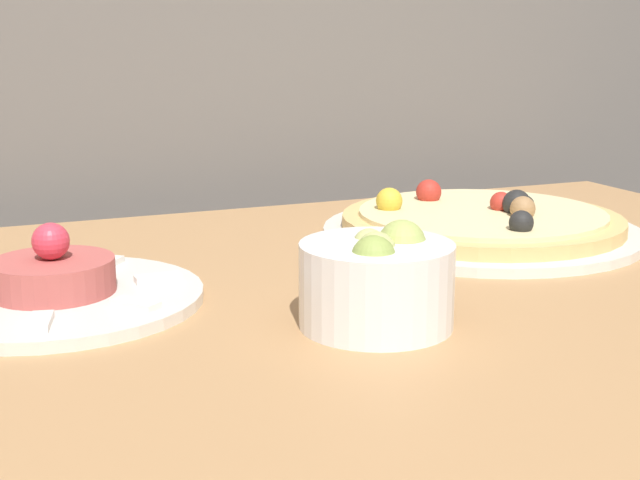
% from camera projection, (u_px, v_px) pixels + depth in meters
% --- Properties ---
extents(dining_table, '(1.30, 0.80, 0.73)m').
position_uv_depth(dining_table, '(275.00, 408.00, 0.78)').
color(dining_table, '#AD7F51').
rests_on(dining_table, ground_plane).
extents(pizza_plate, '(0.35, 0.35, 0.05)m').
position_uv_depth(pizza_plate, '(481.00, 224.00, 0.99)').
color(pizza_plate, silver).
rests_on(pizza_plate, dining_table).
extents(tartare_plate, '(0.25, 0.25, 0.07)m').
position_uv_depth(tartare_plate, '(54.00, 289.00, 0.75)').
color(tartare_plate, silver).
rests_on(tartare_plate, dining_table).
extents(small_bowl, '(0.12, 0.12, 0.08)m').
position_uv_depth(small_bowl, '(377.00, 280.00, 0.69)').
color(small_bowl, white).
rests_on(small_bowl, dining_table).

